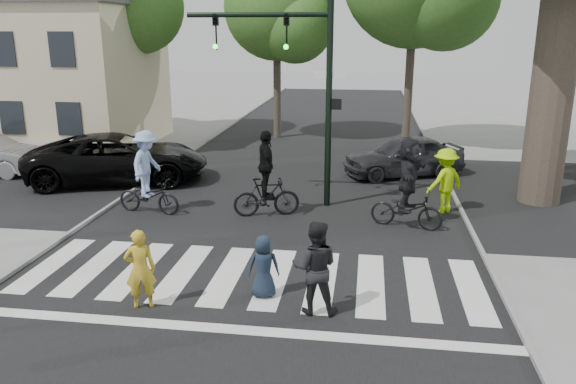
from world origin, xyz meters
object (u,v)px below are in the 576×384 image
Objects in this scene: traffic_signal at (299,71)px; car_grey at (404,156)px; pedestrian_woman at (140,269)px; car_suv at (118,158)px; pedestrian_adult at (315,268)px; pedestrian_child at (264,267)px; cyclist_left at (148,178)px; cyclist_mid at (266,182)px; cyclist_right at (408,188)px.

traffic_signal reaches higher than car_grey.
pedestrian_woman is 0.26× the size of car_suv.
pedestrian_adult is at bearing -80.28° from traffic_signal.
pedestrian_adult is 11.12m from car_suv.
pedestrian_child is 6.26m from cyclist_left.
pedestrian_child is 0.30× the size of car_grey.
cyclist_right is (3.79, -0.42, 0.08)m from cyclist_mid.
cyclist_left is at bearing -90.32° from pedestrian_woman.
pedestrian_child is 10.08m from car_suv.
traffic_signal is at bearing -127.51° from pedestrian_woman.
pedestrian_child is 1.17m from pedestrian_adult.
traffic_signal reaches higher than pedestrian_adult.
car_suv is (-2.28, 3.09, -0.20)m from cyclist_left.
car_grey reaches higher than pedestrian_child.
car_grey is at bearing 50.24° from traffic_signal.
cyclist_mid is (-1.87, 5.35, 0.11)m from pedestrian_adult.
car_suv is (-9.41, 3.30, -0.24)m from cyclist_right.
car_suv is at bearing 152.85° from cyclist_mid.
pedestrian_child is (0.09, -6.07, -3.27)m from traffic_signal.
cyclist_right reaches higher than cyclist_left.
cyclist_left reaches higher than pedestrian_woman.
pedestrian_child is at bearing 178.82° from pedestrian_woman.
pedestrian_child is at bearing -123.68° from cyclist_right.
traffic_signal is at bearing -121.08° from car_suv.
car_grey is (2.13, 10.46, -0.16)m from pedestrian_adult.
cyclist_mid is 0.41× the size of car_suv.
cyclist_right reaches higher than pedestrian_child.
pedestrian_woman is 0.88× the size of pedestrian_adult.
cyclist_mid is at bearing -61.05° from car_grey.
cyclist_left is 7.13m from cyclist_right.
car_suv is at bearing -99.94° from car_grey.
pedestrian_adult is 0.74× the size of cyclist_right.
cyclist_mid is at bearing -73.13° from pedestrian_adult.
pedestrian_child is (2.16, 0.76, -0.14)m from pedestrian_woman.
pedestrian_woman is 1.23× the size of pedestrian_child.
car_grey is (0.21, 5.53, -0.35)m from cyclist_right.
pedestrian_woman is 0.65× the size of cyclist_left.
car_suv is (-5.61, 2.88, -0.16)m from cyclist_mid.
cyclist_mid is 0.57× the size of car_grey.
pedestrian_woman is at bearing 9.90° from pedestrian_child.
traffic_signal is at bearing -82.66° from pedestrian_adult.
traffic_signal is at bearing 151.93° from cyclist_right.
pedestrian_adult reaches higher than pedestrian_woman.
cyclist_right is 0.40× the size of car_suv.
pedestrian_woman is (-2.08, -6.83, -3.13)m from traffic_signal.
car_grey is at bearing -103.90° from pedestrian_adult.
pedestrian_child is at bearing -156.53° from car_suv.
traffic_signal reaches higher than pedestrian_child.
traffic_signal reaches higher than cyclist_right.
cyclist_mid reaches higher than pedestrian_adult.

